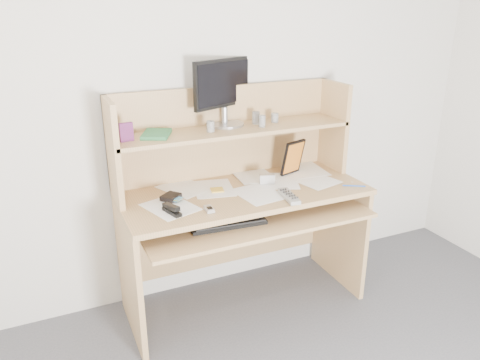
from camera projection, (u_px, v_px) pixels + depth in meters
name	position (u px, v px, depth m)	size (l,w,h in m)	color
back_wall	(222.00, 94.00, 2.76)	(3.60, 0.04, 2.50)	silver
desk	(239.00, 195.00, 2.75)	(1.40, 0.70, 1.30)	tan
paper_clutter	(244.00, 190.00, 2.66)	(1.32, 0.54, 0.01)	white
keyboard	(227.00, 222.00, 2.48)	(0.42, 0.18, 0.03)	black
tv_remote	(289.00, 196.00, 2.54)	(0.06, 0.21, 0.02)	gray
flip_phone	(209.00, 208.00, 2.39)	(0.04, 0.08, 0.02)	#AEAEB0
stapler	(172.00, 209.00, 2.36)	(0.04, 0.13, 0.04)	black
wallet	(171.00, 197.00, 2.53)	(0.10, 0.08, 0.02)	black
sticky_note_pad	(217.00, 190.00, 2.66)	(0.07, 0.07, 0.01)	gold
digital_camera	(267.00, 179.00, 2.74)	(0.09, 0.03, 0.05)	#BDBDBF
game_case	(293.00, 157.00, 2.86)	(0.16, 0.02, 0.22)	black
blue_pen	(354.00, 186.00, 2.70)	(0.01, 0.01, 0.13)	blue
card_box	(126.00, 132.00, 2.40)	(0.07, 0.02, 0.10)	maroon
shelf_book	(156.00, 134.00, 2.51)	(0.14, 0.19, 0.02)	#36895A
chip_stack_a	(210.00, 126.00, 2.58)	(0.04, 0.04, 0.06)	black
chip_stack_b	(256.00, 118.00, 2.75)	(0.04, 0.04, 0.07)	white
chip_stack_c	(275.00, 118.00, 2.79)	(0.04, 0.04, 0.06)	black
chip_stack_d	(262.00, 121.00, 2.68)	(0.04, 0.04, 0.07)	white
monitor	(224.00, 90.00, 2.68)	(0.41, 0.23, 0.38)	#A3A2A7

